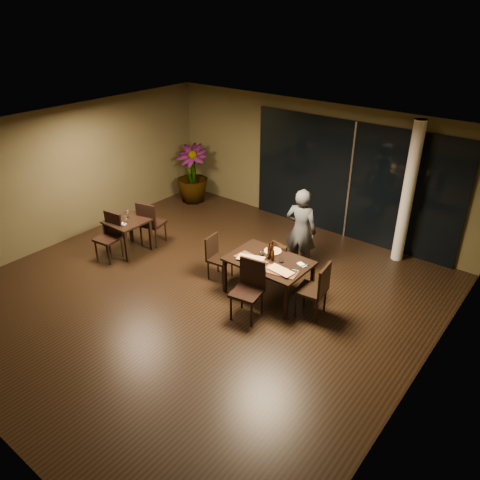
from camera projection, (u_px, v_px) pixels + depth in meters
name	position (u px, v px, depth m)	size (l,w,h in m)	color
ground	(201.00, 294.00, 8.91)	(8.00, 8.00, 0.00)	black
wall_back	(314.00, 165.00, 11.03)	(8.00, 0.10, 3.00)	#474125
wall_left	(64.00, 175.00, 10.43)	(0.10, 8.00, 3.00)	#474125
wall_right	(429.00, 308.00, 5.99)	(0.10, 8.00, 3.00)	#474125
ceiling	(193.00, 138.00, 7.51)	(8.00, 8.00, 0.04)	silver
window_panel	(351.00, 182.00, 10.49)	(5.00, 0.06, 2.70)	black
column	(408.00, 194.00, 9.43)	(0.24, 0.24, 3.00)	white
main_table	(269.00, 264.00, 8.60)	(1.50, 1.00, 0.75)	black
side_table	(127.00, 226.00, 10.14)	(0.80, 0.80, 0.75)	black
chair_main_far	(283.00, 259.00, 9.17)	(0.47, 0.47, 0.85)	black
chair_main_near	(249.00, 286.00, 8.09)	(0.57, 0.57, 1.06)	black
chair_main_left	(216.00, 255.00, 9.24)	(0.46, 0.46, 0.90)	black
chair_main_right	(317.00, 288.00, 8.07)	(0.54, 0.54, 1.04)	black
chair_side_far	(150.00, 221.00, 10.42)	(0.59, 0.59, 1.05)	black
chair_side_near	(110.00, 234.00, 9.94)	(0.52, 0.52, 1.01)	black
diner	(301.00, 231.00, 9.35)	(0.60, 0.40, 1.77)	#2D2F32
potted_plant	(192.00, 174.00, 12.63)	(0.85, 0.85, 1.56)	#194617
pizza_board_left	(251.00, 259.00, 8.58)	(0.62, 0.31, 0.01)	#442C16
pizza_board_right	(281.00, 272.00, 8.19)	(0.59, 0.30, 0.01)	#4E2A19
oblong_pizza_left	(251.00, 259.00, 8.57)	(0.48, 0.22, 0.02)	maroon
oblong_pizza_right	(281.00, 271.00, 8.19)	(0.46, 0.21, 0.02)	maroon
round_pizza	(273.00, 251.00, 8.85)	(0.32, 0.32, 0.01)	#BB3114
bottle_a	(269.00, 251.00, 8.54)	(0.07, 0.07, 0.33)	black
bottle_b	(273.00, 254.00, 8.48)	(0.06, 0.06, 0.27)	black
bottle_c	(272.00, 249.00, 8.62)	(0.07, 0.07, 0.32)	black
tumbler_left	(262.00, 253.00, 8.72)	(0.08, 0.08, 0.09)	white
tumbler_right	(281.00, 260.00, 8.48)	(0.08, 0.08, 0.09)	white
napkin_near	(293.00, 271.00, 8.20)	(0.18, 0.10, 0.01)	silver
napkin_far	(302.00, 265.00, 8.40)	(0.18, 0.10, 0.01)	white
wine_glass_a	(127.00, 214.00, 10.17)	(0.08, 0.08, 0.17)	white
wine_glass_b	(126.00, 220.00, 9.92)	(0.07, 0.07, 0.16)	white
side_napkin	(122.00, 224.00, 9.91)	(0.18, 0.11, 0.01)	silver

